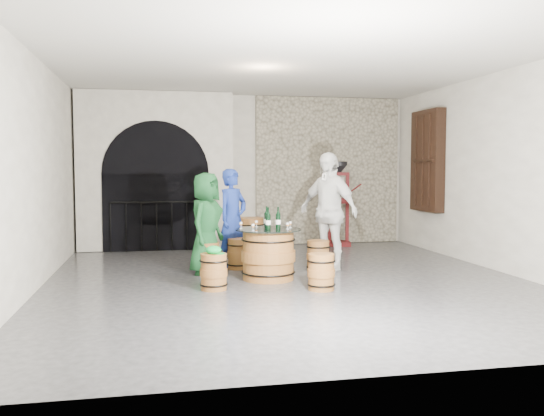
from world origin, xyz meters
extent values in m
plane|color=#2D2D2F|center=(0.00, 0.00, 0.00)|extent=(8.00, 8.00, 0.00)
plane|color=beige|center=(0.00, 4.00, 1.60)|extent=(8.00, 0.00, 8.00)
plane|color=beige|center=(0.00, -4.00, 1.60)|extent=(8.00, 0.00, 8.00)
plane|color=beige|center=(-3.50, 0.00, 1.60)|extent=(0.00, 8.00, 8.00)
plane|color=beige|center=(3.50, 0.00, 1.60)|extent=(0.00, 8.00, 8.00)
plane|color=beige|center=(0.00, 0.00, 3.20)|extent=(8.00, 8.00, 0.00)
cube|color=#9F977E|center=(1.80, 3.94, 1.60)|extent=(3.20, 0.12, 3.18)
cube|color=beige|center=(-1.90, 3.75, 1.60)|extent=(3.10, 0.50, 3.18)
cube|color=black|center=(-1.90, 3.48, 0.78)|extent=(2.10, 0.03, 1.55)
cylinder|color=black|center=(-1.90, 3.48, 1.55)|extent=(2.10, 0.03, 2.10)
cylinder|color=black|center=(-1.90, 3.42, 0.98)|extent=(1.79, 0.04, 0.04)
cylinder|color=black|center=(-2.79, 3.42, 0.49)|extent=(0.02, 0.02, 0.98)
cylinder|color=black|center=(-2.50, 3.42, 0.49)|extent=(0.02, 0.02, 0.98)
cylinder|color=black|center=(-2.20, 3.42, 0.49)|extent=(0.02, 0.02, 0.98)
cylinder|color=black|center=(-1.90, 3.42, 0.49)|extent=(0.02, 0.02, 0.98)
cylinder|color=black|center=(-1.60, 3.42, 0.49)|extent=(0.02, 0.02, 0.98)
cylinder|color=black|center=(-1.31, 3.42, 0.49)|extent=(0.02, 0.02, 0.98)
cylinder|color=black|center=(-1.01, 3.42, 0.49)|extent=(0.02, 0.02, 0.98)
cube|color=black|center=(3.39, 2.40, 1.80)|extent=(0.20, 1.10, 2.00)
cube|color=black|center=(3.34, 2.40, 1.80)|extent=(0.06, 0.88, 1.76)
cube|color=black|center=(3.37, 2.40, 1.80)|extent=(0.22, 0.92, 0.06)
cube|color=black|center=(3.37, 2.11, 1.80)|extent=(0.22, 0.06, 1.80)
cube|color=black|center=(3.37, 2.40, 1.80)|extent=(0.22, 0.06, 1.80)
cube|color=black|center=(3.37, 2.69, 1.80)|extent=(0.22, 0.06, 1.80)
cylinder|color=brown|center=(-0.27, 0.11, 0.36)|extent=(0.75, 0.75, 0.72)
cylinder|color=brown|center=(-0.27, 0.11, 0.36)|extent=(0.81, 0.81, 0.16)
torus|color=black|center=(-0.27, 0.11, 0.11)|extent=(0.81, 0.81, 0.02)
torus|color=black|center=(-0.27, 0.11, 0.60)|extent=(0.81, 0.81, 0.02)
cylinder|color=brown|center=(-0.27, 0.11, 0.73)|extent=(0.77, 0.77, 0.02)
cylinder|color=black|center=(-0.27, 0.11, 0.75)|extent=(0.98, 0.98, 0.01)
cylinder|color=brown|center=(-1.11, 0.73, 0.24)|extent=(0.35, 0.35, 0.48)
cylinder|color=brown|center=(-1.11, 0.73, 0.24)|extent=(0.37, 0.37, 0.11)
torus|color=black|center=(-1.11, 0.73, 0.08)|extent=(0.39, 0.39, 0.02)
torus|color=black|center=(-1.11, 0.73, 0.40)|extent=(0.39, 0.39, 0.02)
cylinder|color=brown|center=(-1.11, 0.73, 0.49)|extent=(0.36, 0.36, 0.02)
cylinder|color=brown|center=(-0.58, 1.11, 0.24)|extent=(0.35, 0.35, 0.48)
cylinder|color=brown|center=(-0.58, 1.11, 0.24)|extent=(0.37, 0.37, 0.11)
torus|color=black|center=(-0.58, 1.11, 0.08)|extent=(0.39, 0.39, 0.02)
torus|color=black|center=(-0.58, 1.11, 0.40)|extent=(0.39, 0.39, 0.02)
cylinder|color=brown|center=(-0.58, 1.11, 0.49)|extent=(0.36, 0.36, 0.02)
cylinder|color=brown|center=(0.64, 0.61, 0.24)|extent=(0.35, 0.35, 0.48)
cylinder|color=brown|center=(0.64, 0.61, 0.24)|extent=(0.37, 0.37, 0.11)
torus|color=black|center=(0.64, 0.61, 0.08)|extent=(0.39, 0.39, 0.02)
torus|color=black|center=(0.64, 0.61, 0.40)|extent=(0.39, 0.39, 0.02)
cylinder|color=brown|center=(0.64, 0.61, 0.49)|extent=(0.36, 0.36, 0.02)
cylinder|color=brown|center=(0.30, -0.76, 0.24)|extent=(0.35, 0.35, 0.48)
cylinder|color=brown|center=(0.30, -0.76, 0.24)|extent=(0.37, 0.37, 0.11)
torus|color=black|center=(0.30, -0.76, 0.08)|extent=(0.39, 0.39, 0.02)
torus|color=black|center=(0.30, -0.76, 0.40)|extent=(0.39, 0.39, 0.02)
cylinder|color=brown|center=(0.30, -0.76, 0.49)|extent=(0.36, 0.36, 0.02)
cylinder|color=brown|center=(-1.14, -0.46, 0.24)|extent=(0.35, 0.35, 0.48)
cylinder|color=brown|center=(-1.14, -0.46, 0.24)|extent=(0.37, 0.37, 0.11)
torus|color=black|center=(-1.14, -0.46, 0.08)|extent=(0.39, 0.39, 0.02)
torus|color=black|center=(-1.14, -0.46, 0.40)|extent=(0.39, 0.39, 0.02)
cylinder|color=brown|center=(-1.14, -0.46, 0.49)|extent=(0.36, 0.36, 0.02)
ellipsoid|color=#0D9234|center=(-1.14, -0.46, 0.55)|extent=(0.21, 0.21, 0.12)
cylinder|color=#0D9234|center=(-1.06, -0.49, 0.50)|extent=(0.14, 0.14, 0.01)
imported|color=#12411E|center=(-1.14, 0.74, 0.80)|extent=(0.82, 0.93, 1.59)
imported|color=navy|center=(-0.65, 1.32, 0.82)|extent=(0.72, 0.69, 1.65)
imported|color=silver|center=(0.84, 0.72, 0.96)|extent=(1.02, 1.19, 1.92)
cylinder|color=black|center=(-0.28, 0.06, 0.87)|extent=(0.07, 0.07, 0.22)
cylinder|color=white|center=(-0.28, 0.06, 0.86)|extent=(0.08, 0.08, 0.06)
cone|color=black|center=(-0.28, 0.06, 0.99)|extent=(0.07, 0.07, 0.05)
cylinder|color=black|center=(-0.28, 0.06, 1.05)|extent=(0.03, 0.03, 0.07)
cylinder|color=black|center=(-0.12, 0.11, 0.87)|extent=(0.07, 0.07, 0.22)
cylinder|color=white|center=(-0.12, 0.11, 0.86)|extent=(0.08, 0.08, 0.06)
cone|color=black|center=(-0.12, 0.11, 0.99)|extent=(0.07, 0.07, 0.05)
cylinder|color=black|center=(-0.12, 0.11, 1.05)|extent=(0.03, 0.03, 0.07)
cylinder|color=black|center=(-0.26, 0.30, 0.87)|extent=(0.07, 0.07, 0.22)
cylinder|color=white|center=(-0.26, 0.30, 0.86)|extent=(0.08, 0.08, 0.06)
cone|color=black|center=(-0.26, 0.30, 0.99)|extent=(0.07, 0.07, 0.05)
cylinder|color=black|center=(-0.26, 0.30, 1.05)|extent=(0.03, 0.03, 0.07)
cylinder|color=brown|center=(-0.12, 2.65, 0.34)|extent=(0.49, 0.49, 0.69)
cylinder|color=brown|center=(-0.12, 2.65, 0.34)|extent=(0.52, 0.52, 0.15)
torus|color=black|center=(-0.12, 2.65, 0.11)|extent=(0.53, 0.53, 0.02)
torus|color=black|center=(-0.12, 2.65, 0.58)|extent=(0.53, 0.53, 0.02)
cylinder|color=brown|center=(-0.12, 2.65, 0.70)|extent=(0.50, 0.50, 0.02)
cube|color=#510D0E|center=(1.90, 3.49, 0.05)|extent=(0.55, 0.48, 0.09)
cube|color=#510D0E|center=(1.90, 3.49, 0.97)|extent=(0.49, 0.36, 0.11)
cube|color=#510D0E|center=(1.90, 3.49, 1.53)|extent=(0.46, 0.19, 0.07)
cylinder|color=black|center=(1.90, 3.49, 0.57)|extent=(0.05, 0.05, 0.95)
cylinder|color=black|center=(1.90, 3.49, 1.75)|extent=(0.36, 0.36, 0.09)
cone|color=black|center=(1.90, 3.49, 1.64)|extent=(0.36, 0.36, 0.19)
cube|color=#510D0E|center=(1.72, 3.52, 0.80)|extent=(0.08, 0.08, 1.51)
cube|color=#510D0E|center=(2.09, 3.45, 0.80)|extent=(0.08, 0.08, 1.51)
cylinder|color=#510D0E|center=(2.18, 3.40, 1.18)|extent=(0.40, 0.10, 0.30)
cube|color=silver|center=(2.05, 3.86, 1.35)|extent=(0.18, 0.10, 0.22)
camera|label=1|loc=(-1.88, -8.22, 1.66)|focal=38.00mm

